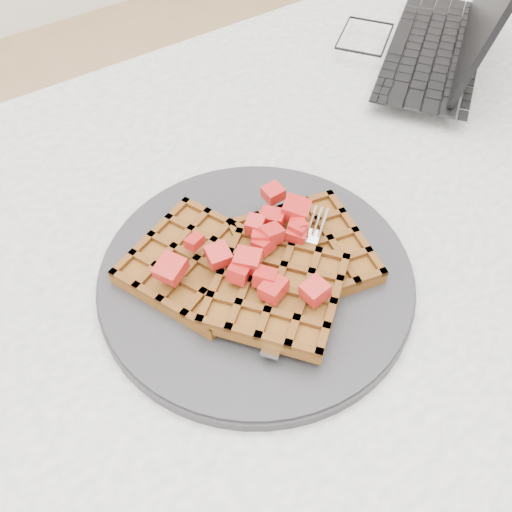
% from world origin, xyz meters
% --- Properties ---
extents(ground, '(4.00, 4.00, 0.00)m').
position_xyz_m(ground, '(0.00, 0.00, 0.00)').
color(ground, tan).
rests_on(ground, ground).
extents(table, '(1.20, 0.80, 0.75)m').
position_xyz_m(table, '(0.00, 0.00, 0.64)').
color(table, silver).
rests_on(table, ground).
extents(plate, '(0.31, 0.31, 0.02)m').
position_xyz_m(plate, '(-0.10, -0.03, 0.76)').
color(plate, black).
rests_on(plate, table).
extents(waffles, '(0.24, 0.23, 0.03)m').
position_xyz_m(waffles, '(-0.10, -0.04, 0.78)').
color(waffles, brown).
rests_on(waffles, plate).
extents(strawberry_pile, '(0.15, 0.15, 0.02)m').
position_xyz_m(strawberry_pile, '(-0.10, -0.03, 0.80)').
color(strawberry_pile, '#8C0405').
rests_on(strawberry_pile, waffles).
extents(fork, '(0.16, 0.13, 0.02)m').
position_xyz_m(fork, '(-0.07, -0.06, 0.77)').
color(fork, silver).
rests_on(fork, plate).
extents(laptop, '(0.37, 0.35, 0.21)m').
position_xyz_m(laptop, '(0.31, 0.17, 0.79)').
color(laptop, black).
rests_on(laptop, table).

